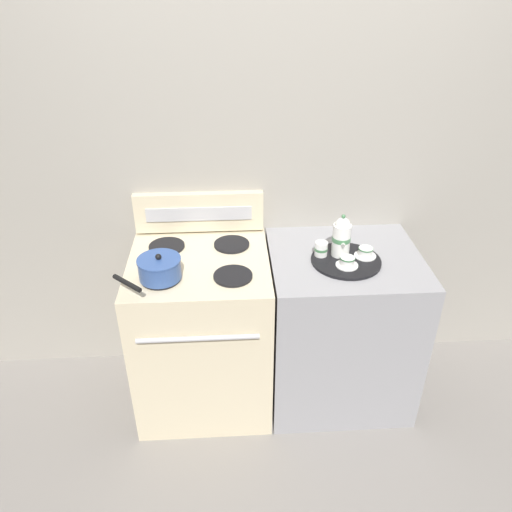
% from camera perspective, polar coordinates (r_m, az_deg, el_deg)
% --- Properties ---
extents(ground_plane, '(6.00, 6.00, 0.00)m').
position_cam_1_polar(ground_plane, '(3.02, 1.95, -14.81)').
color(ground_plane, gray).
extents(wall_back, '(6.00, 0.05, 2.20)m').
position_cam_1_polar(wall_back, '(2.69, 1.67, 7.56)').
color(wall_back, '#9E998E').
rests_on(wall_back, ground).
extents(stove, '(0.70, 0.69, 0.90)m').
position_cam_1_polar(stove, '(2.72, -6.05, -8.56)').
color(stove, beige).
rests_on(stove, ground).
extents(control_panel, '(0.68, 0.05, 0.21)m').
position_cam_1_polar(control_panel, '(2.68, -6.52, 5.02)').
color(control_panel, beige).
rests_on(control_panel, stove).
extents(side_counter, '(0.76, 0.66, 0.88)m').
position_cam_1_polar(side_counter, '(2.78, 9.45, -7.91)').
color(side_counter, '#939399').
rests_on(side_counter, ground).
extents(saucepan, '(0.30, 0.30, 0.12)m').
position_cam_1_polar(saucepan, '(2.32, -11.03, -1.41)').
color(saucepan, '#335193').
rests_on(saucepan, stove).
extents(serving_tray, '(0.34, 0.34, 0.01)m').
position_cam_1_polar(serving_tray, '(2.48, 10.24, -0.52)').
color(serving_tray, black).
rests_on(serving_tray, side_counter).
extents(teapot, '(0.09, 0.15, 0.22)m').
position_cam_1_polar(teapot, '(2.46, 9.74, 2.24)').
color(teapot, white).
rests_on(teapot, serving_tray).
extents(teacup_left, '(0.11, 0.11, 0.05)m').
position_cam_1_polar(teacup_left, '(2.41, 10.39, -0.63)').
color(teacup_left, white).
rests_on(teacup_left, serving_tray).
extents(teacup_right, '(0.11, 0.11, 0.05)m').
position_cam_1_polar(teacup_right, '(2.51, 12.40, 0.43)').
color(teacup_right, white).
rests_on(teacup_right, serving_tray).
extents(creamer_jug, '(0.07, 0.07, 0.07)m').
position_cam_1_polar(creamer_jug, '(2.47, 7.46, 0.83)').
color(creamer_jug, white).
rests_on(creamer_jug, serving_tray).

